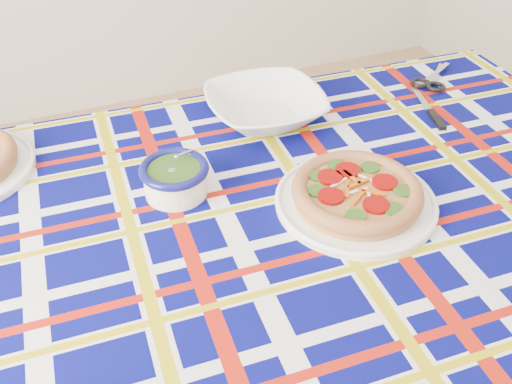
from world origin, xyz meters
name	(u,v)px	position (x,y,z in m)	size (l,w,h in m)	color
dining_table	(275,249)	(-0.02, -0.12, 0.74)	(1.80, 1.18, 0.82)	brown
tablecloth	(275,240)	(-0.02, -0.12, 0.77)	(1.78, 1.13, 0.12)	#040756
main_focaccia_plate	(357,192)	(0.15, -0.14, 0.86)	(0.35, 0.35, 0.07)	#A6723A
pesto_bowl	(175,176)	(-0.18, 0.04, 0.87)	(0.15, 0.15, 0.09)	#1D3C10
serving_bowl	(265,107)	(0.12, 0.25, 0.86)	(0.30, 0.30, 0.07)	white
table_knife	(423,100)	(0.55, 0.17, 0.83)	(0.24, 0.02, 0.01)	silver
kitchen_scissors	(437,73)	(0.68, 0.28, 0.84)	(0.22, 0.10, 0.02)	silver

